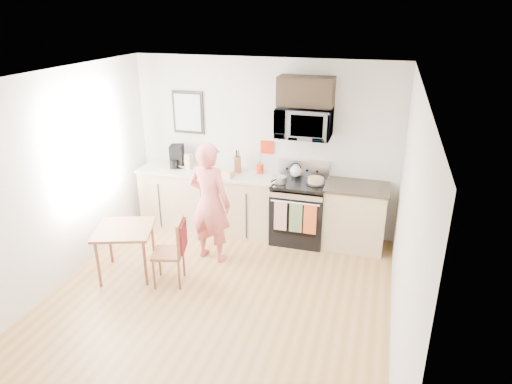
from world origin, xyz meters
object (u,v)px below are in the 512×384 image
(cake, at_px, (316,181))
(person, at_px, (210,203))
(chair, at_px, (177,243))
(dining_table, at_px, (125,234))
(microwave, at_px, (304,123))
(range, at_px, (299,212))

(cake, bearing_deg, person, -146.40)
(person, distance_m, cake, 1.54)
(person, bearing_deg, chair, 87.22)
(dining_table, bearing_deg, microwave, 40.29)
(microwave, distance_m, dining_table, 2.82)
(dining_table, relative_size, cake, 2.83)
(chair, bearing_deg, range, 37.59)
(range, height_order, cake, range)
(range, xyz_separation_m, cake, (0.22, -0.03, 0.53))
(microwave, bearing_deg, cake, -30.31)
(microwave, xyz_separation_m, chair, (-1.22, -1.67, -1.20))
(range, distance_m, person, 1.42)
(person, relative_size, dining_table, 2.16)
(dining_table, bearing_deg, chair, -1.49)
(range, height_order, dining_table, range)
(range, height_order, chair, range)
(range, bearing_deg, dining_table, -141.54)
(dining_table, relative_size, chair, 0.88)
(person, bearing_deg, dining_table, 47.48)
(person, xyz_separation_m, cake, (1.27, 0.85, 0.14))
(person, height_order, cake, person)
(person, relative_size, chair, 1.91)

